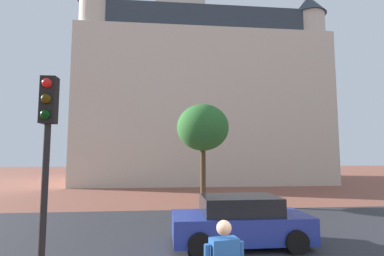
{
  "coord_description": "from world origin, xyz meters",
  "views": [
    {
      "loc": [
        -1.46,
        -3.12,
        2.65
      ],
      "look_at": [
        -0.18,
        10.13,
        3.96
      ],
      "focal_mm": 26.62,
      "sensor_mm": 36.0,
      "label": 1
    }
  ],
  "objects": [
    {
      "name": "traffic_light_pole",
      "position": [
        -3.66,
        2.43,
        2.93
      ],
      "size": [
        0.28,
        0.34,
        4.16
      ],
      "color": "black",
      "rests_on": "ground_plane"
    },
    {
      "name": "landmark_building",
      "position": [
        2.13,
        28.68,
        8.97
      ],
      "size": [
        23.85,
        15.79,
        29.66
      ],
      "color": "beige",
      "rests_on": "ground_plane"
    },
    {
      "name": "tree_curb_far",
      "position": [
        0.69,
        12.74,
        4.22
      ],
      "size": [
        2.92,
        2.92,
        5.57
      ],
      "color": "#4C3823",
      "rests_on": "ground_plane"
    },
    {
      "name": "car_blue",
      "position": [
        0.81,
        5.47,
        0.69
      ],
      "size": [
        4.03,
        2.04,
        1.44
      ],
      "color": "#23389E",
      "rests_on": "ground_plane"
    },
    {
      "name": "street_asphalt_strip",
      "position": [
        0.0,
        7.21,
        0.0
      ],
      "size": [
        120.0,
        7.91,
        0.0
      ],
      "primitive_type": "cube",
      "color": "#2D2D33",
      "rests_on": "ground_plane"
    },
    {
      "name": "ground_plane",
      "position": [
        0.0,
        10.0,
        0.0
      ],
      "size": [
        120.0,
        120.0,
        0.0
      ],
      "primitive_type": "plane",
      "color": "brown"
    }
  ]
}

